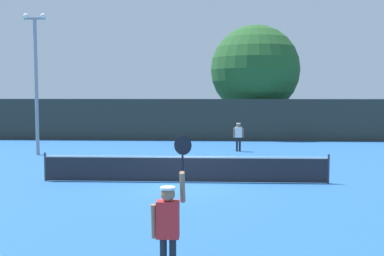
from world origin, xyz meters
name	(u,v)px	position (x,y,z in m)	size (l,w,h in m)	color
ground_plane	(185,182)	(0.00, 0.00, 0.00)	(120.00, 120.00, 0.00)	#235693
tennis_net	(185,168)	(0.00, 0.00, 0.51)	(10.52, 0.08, 1.07)	#232328
perimeter_fence	(199,120)	(0.00, 15.05, 1.42)	(38.97, 0.12, 2.84)	#2D332D
player_serving	(169,221)	(0.31, -9.40, 1.15)	(0.68, 0.40, 2.59)	red
player_receiving	(238,134)	(2.43, 9.16, 0.96)	(0.57, 0.23, 1.59)	white
tennis_ball	(134,176)	(-2.05, 1.03, 0.03)	(0.07, 0.07, 0.07)	#CCE033
light_pole	(36,74)	(-8.24, 7.21, 4.24)	(1.18, 0.28, 7.37)	gray
large_tree	(255,70)	(4.10, 18.37, 4.94)	(6.60, 6.60, 8.25)	brown
parked_car_near	(104,121)	(-8.45, 23.16, 0.78)	(2.01, 4.25, 1.69)	white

